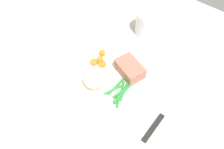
# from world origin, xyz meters

# --- Properties ---
(dining_table) EXTENTS (1.20, 0.90, 0.02)m
(dining_table) POSITION_xyz_m (0.00, 0.00, 0.01)
(dining_table) COLOR beige
(dining_table) RESTS_ON ground
(dinner_plate) EXTENTS (0.26, 0.26, 0.02)m
(dinner_plate) POSITION_xyz_m (-0.03, -0.02, 0.03)
(dinner_plate) COLOR white
(dinner_plate) RESTS_ON dining_table
(meat_portion) EXTENTS (0.09, 0.08, 0.03)m
(meat_portion) POSITION_xyz_m (0.00, 0.02, 0.05)
(meat_portion) COLOR #A86B56
(meat_portion) RESTS_ON dinner_plate
(mashed_potatoes) EXTENTS (0.06, 0.06, 0.04)m
(mashed_potatoes) POSITION_xyz_m (-0.05, -0.07, 0.06)
(mashed_potatoes) COLOR beige
(mashed_potatoes) RESTS_ON dinner_plate
(carrot_slices) EXTENTS (0.05, 0.06, 0.01)m
(carrot_slices) POSITION_xyz_m (-0.09, -0.00, 0.04)
(carrot_slices) COLOR orange
(carrot_slices) RESTS_ON dinner_plate
(green_beans) EXTENTS (0.06, 0.10, 0.01)m
(green_beans) POSITION_xyz_m (0.02, -0.05, 0.04)
(green_beans) COLOR #2D8C38
(green_beans) RESTS_ON dinner_plate
(fork) EXTENTS (0.01, 0.17, 0.00)m
(fork) POSITION_xyz_m (-0.21, -0.03, 0.02)
(fork) COLOR silver
(fork) RESTS_ON dining_table
(knife) EXTENTS (0.02, 0.21, 0.01)m
(knife) POSITION_xyz_m (0.14, -0.03, 0.02)
(knife) COLOR black
(knife) RESTS_ON dining_table
(water_glass) EXTENTS (0.07, 0.07, 0.08)m
(water_glass) POSITION_xyz_m (-0.06, 0.20, 0.05)
(water_glass) COLOR silver
(water_glass) RESTS_ON dining_table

